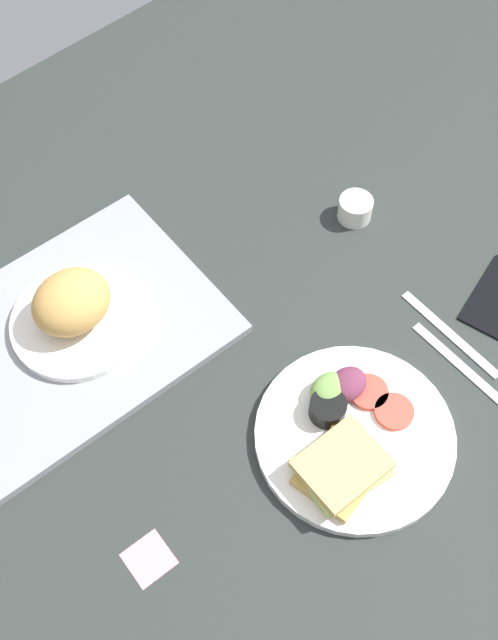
% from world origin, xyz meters
% --- Properties ---
extents(ground_plane, '(1.90, 1.50, 0.03)m').
position_xyz_m(ground_plane, '(0.00, 0.00, -0.01)').
color(ground_plane, '#282D2B').
extents(serving_tray, '(0.47, 0.36, 0.02)m').
position_xyz_m(serving_tray, '(-0.19, 0.21, 0.01)').
color(serving_tray, gray).
rests_on(serving_tray, ground_plane).
extents(bread_plate_near, '(0.20, 0.20, 0.10)m').
position_xyz_m(bread_plate_near, '(-0.16, 0.21, 0.05)').
color(bread_plate_near, white).
rests_on(bread_plate_near, serving_tray).
extents(plate_with_salad, '(0.28, 0.28, 0.05)m').
position_xyz_m(plate_with_salad, '(0.01, -0.19, 0.02)').
color(plate_with_salad, white).
rests_on(plate_with_salad, ground_plane).
extents(espresso_cup, '(0.06, 0.06, 0.04)m').
position_xyz_m(espresso_cup, '(0.30, 0.08, 0.02)').
color(espresso_cup, silver).
rests_on(espresso_cup, ground_plane).
extents(fork, '(0.02, 0.17, 0.01)m').
position_xyz_m(fork, '(0.22, -0.22, 0.00)').
color(fork, '#B7B7BC').
rests_on(fork, ground_plane).
extents(knife, '(0.02, 0.19, 0.01)m').
position_xyz_m(knife, '(0.25, -0.18, 0.00)').
color(knife, '#B7B7BC').
rests_on(knife, ground_plane).
extents(sticky_note, '(0.06, 0.06, 0.00)m').
position_xyz_m(sticky_note, '(-0.30, -0.13, 0.00)').
color(sticky_note, pink).
rests_on(sticky_note, ground_plane).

